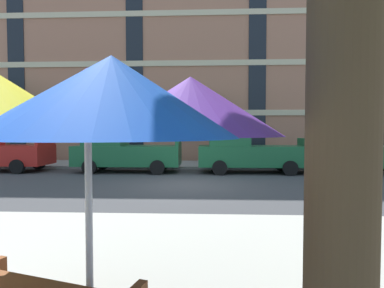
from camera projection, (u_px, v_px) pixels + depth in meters
name	position (u px, v px, depth m)	size (l,w,h in m)	color
ground_plane	(187.00, 185.00, 11.67)	(120.00, 120.00, 0.00)	#424244
sidewalk_far	(194.00, 164.00, 18.45)	(56.00, 3.60, 0.12)	gray
apartment_building	(198.00, 40.00, 26.25)	(47.54, 12.08, 19.20)	#A87056
pickup_green	(123.00, 151.00, 15.47)	(5.10, 2.12, 2.20)	#195933
pickup_green_midblock	(247.00, 151.00, 15.20)	(5.10, 2.12, 2.20)	#195933
pickup_green_downstreet	(354.00, 152.00, 14.97)	(5.10, 2.12, 2.20)	#195933
street_tree_left	(3.00, 103.00, 19.03)	(2.41, 2.52, 4.98)	brown
street_tree_middle	(216.00, 113.00, 18.35)	(1.82, 1.76, 4.02)	#4C3823
patio_umbrella	(88.00, 106.00, 2.61)	(3.20, 2.97, 2.51)	silver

